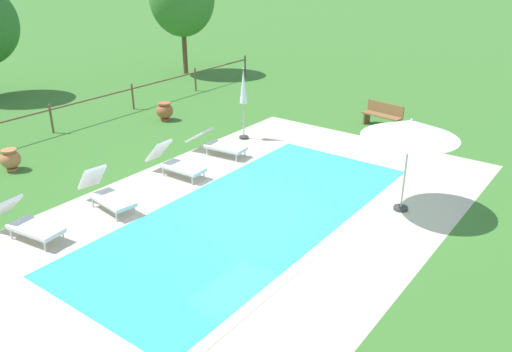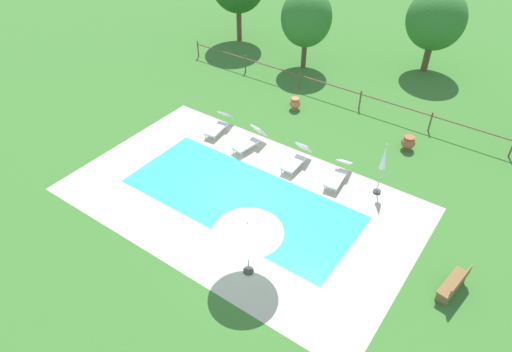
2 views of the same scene
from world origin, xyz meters
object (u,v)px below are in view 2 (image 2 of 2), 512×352
at_px(sun_lounger_north_mid, 250,141).
at_px(wooden_bench_lawn_side, 455,283).
at_px(sun_lounger_north_near_steps, 296,159).
at_px(sun_lounger_north_far, 219,125).
at_px(tree_east_mid, 436,19).
at_px(terracotta_urn_near_fence, 408,142).
at_px(tree_far_west, 306,18).
at_px(sun_lounger_north_end, 338,174).
at_px(patio_umbrella_open_foreground, 248,228).
at_px(patio_umbrella_closed_row_west, 383,161).
at_px(terracotta_urn_by_tree, 295,103).

height_order(sun_lounger_north_mid, wooden_bench_lawn_side, sun_lounger_north_mid).
bearing_deg(sun_lounger_north_near_steps, sun_lounger_north_far, 177.48).
distance_m(wooden_bench_lawn_side, tree_east_mid, 17.05).
relative_size(sun_lounger_north_mid, wooden_bench_lawn_side, 1.24).
height_order(terracotta_urn_near_fence, tree_far_west, tree_far_west).
distance_m(sun_lounger_north_near_steps, sun_lounger_north_far, 4.55).
bearing_deg(sun_lounger_north_end, sun_lounger_north_near_steps, -176.67).
distance_m(sun_lounger_north_near_steps, tree_far_west, 10.44).
distance_m(sun_lounger_north_near_steps, patio_umbrella_open_foreground, 6.57).
bearing_deg(sun_lounger_north_far, wooden_bench_lawn_side, -14.12).
bearing_deg(sun_lounger_north_mid, sun_lounger_north_far, 172.90).
relative_size(patio_umbrella_open_foreground, wooden_bench_lawn_side, 1.54).
distance_m(patio_umbrella_open_foreground, tree_east_mid, 18.77).
height_order(sun_lounger_north_far, sun_lounger_north_end, sun_lounger_north_far).
xyz_separation_m(patio_umbrella_open_foreground, wooden_bench_lawn_side, (5.96, 3.17, -1.67)).
bearing_deg(sun_lounger_north_mid, tree_far_west, 105.01).
distance_m(sun_lounger_north_mid, terracotta_urn_near_fence, 7.35).
xyz_separation_m(patio_umbrella_closed_row_west, tree_east_mid, (-2.35, 12.28, 1.48)).
bearing_deg(patio_umbrella_closed_row_west, patio_umbrella_open_foreground, -106.26).
relative_size(patio_umbrella_closed_row_west, terracotta_urn_near_fence, 3.58).
xyz_separation_m(patio_umbrella_open_foreground, terracotta_urn_near_fence, (1.75, 10.17, -1.76)).
relative_size(sun_lounger_north_end, tree_far_west, 0.44).
xyz_separation_m(sun_lounger_north_near_steps, wooden_bench_lawn_side, (7.77, -2.90, 0.08)).
bearing_deg(tree_east_mid, wooden_bench_lawn_side, -67.54).
xyz_separation_m(sun_lounger_north_mid, wooden_bench_lawn_side, (10.28, -2.84, 0.07)).
relative_size(wooden_bench_lawn_side, terracotta_urn_near_fence, 2.26).
bearing_deg(terracotta_urn_by_tree, sun_lounger_north_far, -115.64).
distance_m(sun_lounger_north_far, patio_umbrella_open_foreground, 9.09).
relative_size(sun_lounger_north_mid, terracotta_urn_by_tree, 2.95).
height_order(sun_lounger_north_far, tree_east_mid, tree_east_mid).
xyz_separation_m(sun_lounger_north_mid, terracotta_urn_by_tree, (-0.12, 4.23, -0.04)).
relative_size(sun_lounger_north_end, patio_umbrella_open_foreground, 0.87).
xyz_separation_m(terracotta_urn_near_fence, terracotta_urn_by_tree, (-6.18, 0.08, -0.02)).
xyz_separation_m(terracotta_urn_by_tree, tree_east_mid, (3.96, 8.49, 2.75)).
bearing_deg(terracotta_urn_by_tree, tree_east_mid, 64.97).
xyz_separation_m(tree_far_west, tree_east_mid, (6.23, 3.83, 0.09)).
bearing_deg(tree_east_mid, sun_lounger_north_near_steps, -95.99).
bearing_deg(wooden_bench_lawn_side, sun_lounger_north_far, 165.88).
bearing_deg(wooden_bench_lawn_side, tree_east_mid, 112.46).
relative_size(wooden_bench_lawn_side, tree_far_west, 0.33).
distance_m(sun_lounger_north_near_steps, patio_umbrella_closed_row_west, 3.91).
distance_m(sun_lounger_north_end, terracotta_urn_by_tree, 6.16).
bearing_deg(tree_far_west, sun_lounger_north_mid, -74.99).
bearing_deg(tree_east_mid, sun_lounger_north_end, -87.00).
height_order(sun_lounger_north_mid, terracotta_urn_near_fence, sun_lounger_north_mid).
xyz_separation_m(patio_umbrella_open_foreground, tree_far_west, (-6.70, 14.91, 0.89)).
relative_size(sun_lounger_north_end, terracotta_urn_near_fence, 3.05).
xyz_separation_m(sun_lounger_north_far, tree_far_west, (-0.35, 8.64, 2.64)).
bearing_deg(sun_lounger_north_near_steps, wooden_bench_lawn_side, -20.46).
xyz_separation_m(sun_lounger_north_far, wooden_bench_lawn_side, (12.31, -3.10, 0.09)).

